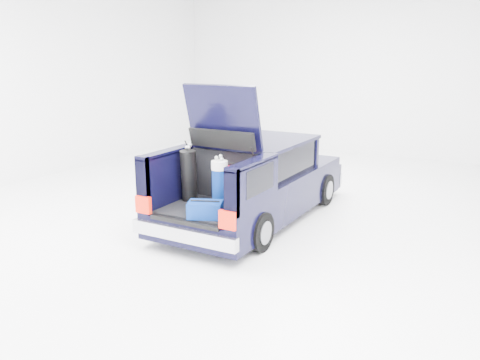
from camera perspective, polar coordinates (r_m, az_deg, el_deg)
The scene contains 6 objects.
ground at distance 9.31m, azimuth 1.52°, elevation -4.31°, with size 14.00×14.00×0.00m, color white.
car at distance 9.21m, azimuth 1.85°, elevation -0.15°, with size 1.87×4.65×2.47m.
red_suitcase at distance 8.05m, azimuth -0.85°, elevation -0.54°, with size 0.43×0.32×0.65m.
black_golf_bag at distance 8.22m, azimuth -5.75°, elevation 0.53°, with size 0.33×0.37×0.93m.
blue_golf_bag at distance 7.80m, azimuth -2.30°, elevation -0.46°, with size 0.26×0.26×0.84m.
blue_duffel at distance 7.43m, azimuth -3.93°, elevation -3.32°, with size 0.58×0.49×0.26m.
Camera 1 is at (4.12, -7.81, 2.95)m, focal length 38.00 mm.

